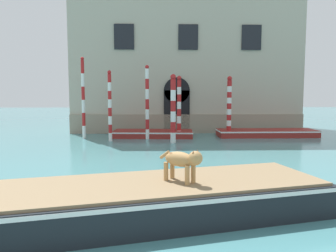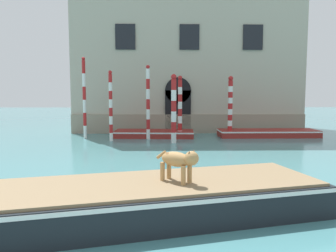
{
  "view_description": "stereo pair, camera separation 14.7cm",
  "coord_description": "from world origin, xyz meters",
  "px_view_note": "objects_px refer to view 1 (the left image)",
  "views": [
    {
      "loc": [
        -0.61,
        -1.11,
        2.59
      ],
      "look_at": [
        -0.13,
        12.82,
        1.2
      ],
      "focal_mm": 35.0,
      "sensor_mm": 36.0,
      "label": 1
    },
    {
      "loc": [
        -0.47,
        -1.12,
        2.59
      ],
      "look_at": [
        -0.13,
        12.82,
        1.2
      ],
      "focal_mm": 35.0,
      "sensor_mm": 36.0,
      "label": 2
    }
  ],
  "objects_px": {
    "dog_on_deck": "(182,160)",
    "mooring_pole_4": "(147,102)",
    "mooring_pole_1": "(173,108)",
    "boat_moored_near_palazzo": "(153,133)",
    "boat_moored_far": "(266,133)",
    "mooring_pole_2": "(110,106)",
    "mooring_pole_5": "(83,98)",
    "mooring_pole_3": "(179,107)",
    "mooring_pole_0": "(229,106)",
    "boat_foreground": "(131,200)"
  },
  "relations": [
    {
      "from": "dog_on_deck",
      "to": "mooring_pole_4",
      "type": "bearing_deg",
      "value": 136.16
    },
    {
      "from": "mooring_pole_4",
      "to": "mooring_pole_1",
      "type": "bearing_deg",
      "value": -46.79
    },
    {
      "from": "dog_on_deck",
      "to": "boat_moored_near_palazzo",
      "type": "xyz_separation_m",
      "value": [
        -0.75,
        12.74,
        -1.0
      ]
    },
    {
      "from": "boat_moored_far",
      "to": "mooring_pole_1",
      "type": "bearing_deg",
      "value": -157.66
    },
    {
      "from": "mooring_pole_2",
      "to": "mooring_pole_4",
      "type": "xyz_separation_m",
      "value": [
        2.0,
        0.7,
        0.17
      ]
    },
    {
      "from": "boat_moored_far",
      "to": "mooring_pole_5",
      "type": "distance_m",
      "value": 11.04
    },
    {
      "from": "dog_on_deck",
      "to": "mooring_pole_3",
      "type": "bearing_deg",
      "value": 127.43
    },
    {
      "from": "boat_moored_far",
      "to": "mooring_pole_0",
      "type": "xyz_separation_m",
      "value": [
        -2.36,
        -0.24,
        1.6
      ]
    },
    {
      "from": "mooring_pole_0",
      "to": "mooring_pole_4",
      "type": "relative_size",
      "value": 0.86
    },
    {
      "from": "mooring_pole_3",
      "to": "mooring_pole_1",
      "type": "bearing_deg",
      "value": -102.18
    },
    {
      "from": "boat_moored_near_palazzo",
      "to": "mooring_pole_4",
      "type": "xyz_separation_m",
      "value": [
        -0.31,
        -0.93,
        1.89
      ]
    },
    {
      "from": "mooring_pole_1",
      "to": "mooring_pole_2",
      "type": "height_order",
      "value": "mooring_pole_2"
    },
    {
      "from": "boat_foreground",
      "to": "mooring_pole_0",
      "type": "height_order",
      "value": "mooring_pole_0"
    },
    {
      "from": "boat_moored_near_palazzo",
      "to": "mooring_pole_1",
      "type": "bearing_deg",
      "value": -61.93
    },
    {
      "from": "mooring_pole_3",
      "to": "mooring_pole_5",
      "type": "relative_size",
      "value": 0.78
    },
    {
      "from": "mooring_pole_2",
      "to": "mooring_pole_4",
      "type": "relative_size",
      "value": 0.92
    },
    {
      "from": "dog_on_deck",
      "to": "mooring_pole_2",
      "type": "height_order",
      "value": "mooring_pole_2"
    },
    {
      "from": "dog_on_deck",
      "to": "boat_moored_near_palazzo",
      "type": "height_order",
      "value": "dog_on_deck"
    },
    {
      "from": "mooring_pole_2",
      "to": "mooring_pole_4",
      "type": "height_order",
      "value": "mooring_pole_4"
    },
    {
      "from": "mooring_pole_2",
      "to": "mooring_pole_4",
      "type": "bearing_deg",
      "value": 19.39
    },
    {
      "from": "boat_moored_near_palazzo",
      "to": "mooring_pole_4",
      "type": "bearing_deg",
      "value": -104.41
    },
    {
      "from": "mooring_pole_0",
      "to": "mooring_pole_2",
      "type": "xyz_separation_m",
      "value": [
        -6.81,
        -1.4,
        0.1
      ]
    },
    {
      "from": "mooring_pole_2",
      "to": "mooring_pole_3",
      "type": "xyz_separation_m",
      "value": [
        3.84,
        1.33,
        -0.1
      ]
    },
    {
      "from": "boat_moored_far",
      "to": "mooring_pole_3",
      "type": "relative_size",
      "value": 1.63
    },
    {
      "from": "boat_moored_far",
      "to": "mooring_pole_5",
      "type": "bearing_deg",
      "value": -177.18
    },
    {
      "from": "boat_moored_near_palazzo",
      "to": "boat_moored_far",
      "type": "bearing_deg",
      "value": 4.04
    },
    {
      "from": "mooring_pole_3",
      "to": "dog_on_deck",
      "type": "bearing_deg",
      "value": -93.59
    },
    {
      "from": "dog_on_deck",
      "to": "mooring_pole_1",
      "type": "height_order",
      "value": "mooring_pole_1"
    },
    {
      "from": "mooring_pole_1",
      "to": "mooring_pole_3",
      "type": "distance_m",
      "value": 2.15
    },
    {
      "from": "mooring_pole_0",
      "to": "mooring_pole_2",
      "type": "bearing_deg",
      "value": -168.37
    },
    {
      "from": "mooring_pole_0",
      "to": "mooring_pole_5",
      "type": "xyz_separation_m",
      "value": [
        -8.45,
        -0.36,
        0.51
      ]
    },
    {
      "from": "dog_on_deck",
      "to": "mooring_pole_1",
      "type": "xyz_separation_m",
      "value": [
        0.33,
        10.33,
        0.6
      ]
    },
    {
      "from": "boat_moored_far",
      "to": "mooring_pole_1",
      "type": "xyz_separation_m",
      "value": [
        -5.78,
        -2.42,
        1.59
      ]
    },
    {
      "from": "boat_moored_far",
      "to": "mooring_pole_1",
      "type": "distance_m",
      "value": 6.47
    },
    {
      "from": "mooring_pole_2",
      "to": "mooring_pole_5",
      "type": "bearing_deg",
      "value": 147.7
    },
    {
      "from": "mooring_pole_4",
      "to": "boat_moored_near_palazzo",
      "type": "bearing_deg",
      "value": 71.62
    },
    {
      "from": "mooring_pole_1",
      "to": "boat_moored_near_palazzo",
      "type": "bearing_deg",
      "value": 114.1
    },
    {
      "from": "boat_foreground",
      "to": "boat_moored_near_palazzo",
      "type": "height_order",
      "value": "boat_foreground"
    },
    {
      "from": "dog_on_deck",
      "to": "boat_foreground",
      "type": "bearing_deg",
      "value": -134.51
    },
    {
      "from": "boat_moored_far",
      "to": "mooring_pole_5",
      "type": "relative_size",
      "value": 1.27
    },
    {
      "from": "mooring_pole_0",
      "to": "mooring_pole_1",
      "type": "distance_m",
      "value": 4.06
    },
    {
      "from": "mooring_pole_1",
      "to": "mooring_pole_5",
      "type": "bearing_deg",
      "value": 160.15
    },
    {
      "from": "boat_moored_near_palazzo",
      "to": "mooring_pole_3",
      "type": "distance_m",
      "value": 2.25
    },
    {
      "from": "boat_foreground",
      "to": "mooring_pole_5",
      "type": "relative_size",
      "value": 1.88
    },
    {
      "from": "boat_moored_near_palazzo",
      "to": "boat_moored_far",
      "type": "xyz_separation_m",
      "value": [
        6.86,
        0.01,
        0.01
      ]
    },
    {
      "from": "boat_foreground",
      "to": "dog_on_deck",
      "type": "height_order",
      "value": "dog_on_deck"
    },
    {
      "from": "mooring_pole_3",
      "to": "mooring_pole_5",
      "type": "distance_m",
      "value": 5.52
    },
    {
      "from": "mooring_pole_1",
      "to": "mooring_pole_3",
      "type": "xyz_separation_m",
      "value": [
        0.45,
        2.1,
        0.01
      ]
    },
    {
      "from": "dog_on_deck",
      "to": "mooring_pole_5",
      "type": "xyz_separation_m",
      "value": [
        -4.71,
        12.14,
        1.12
      ]
    },
    {
      "from": "mooring_pole_0",
      "to": "mooring_pole_1",
      "type": "xyz_separation_m",
      "value": [
        -3.42,
        -2.18,
        -0.01
      ]
    }
  ]
}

